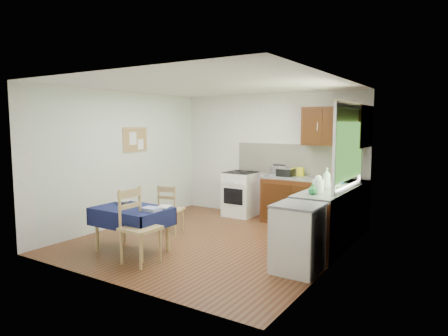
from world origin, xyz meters
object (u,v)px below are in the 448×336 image
Objects in this scene: chair_far at (170,208)px; kettle at (318,185)px; dining_table at (132,214)px; sandwich_press at (286,172)px; chair_near at (138,224)px; dish_rack at (337,185)px; toaster at (279,170)px.

kettle is (2.55, 0.25, 0.57)m from chair_far.
sandwich_press is at bearing 68.50° from dining_table.
chair_far is 0.83× the size of chair_near.
dining_table is 3.13m from sandwich_press.
dining_table is 2.86× the size of dish_rack.
dish_rack is at bearing 42.81° from dining_table.
dish_rack is at bearing -30.60° from sandwich_press.
dish_rack reaches higher than chair_near.
dining_table is 1.08× the size of chair_near.
chair_near is at bearing -34.55° from dining_table.
kettle reaches higher than dish_rack.
toaster reaches higher than chair_near.
chair_near is (0.60, -1.39, 0.09)m from chair_far.
chair_far is 1.52m from chair_near.
sandwich_press is (0.15, -0.01, -0.01)m from toaster.
dining_table is 2.76m from kettle.
kettle is (-0.03, -0.79, 0.10)m from dish_rack.
dining_table is 4.13× the size of kettle.
chair_near is at bearing 100.92° from chair_far.
kettle is (1.31, -1.53, 0.02)m from toaster.
dining_table is 3.70× the size of sandwich_press.
sandwich_press is (1.21, 2.85, 0.43)m from dining_table.
chair_near is 2.65× the size of dish_rack.
sandwich_press is (1.39, 1.77, 0.54)m from chair_far.
toaster is at bearing 155.09° from dish_rack.
sandwich_press is at bearing -26.77° from toaster.
sandwich_press is (0.78, 3.16, 0.45)m from chair_near.
chair_near is at bearing -125.22° from dish_rack.
dish_rack is (2.58, 1.04, 0.47)m from chair_far.
chair_far is 2.63m from kettle.
sandwich_press reaches higher than dining_table.
chair_far is 2.85× the size of sandwich_press.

